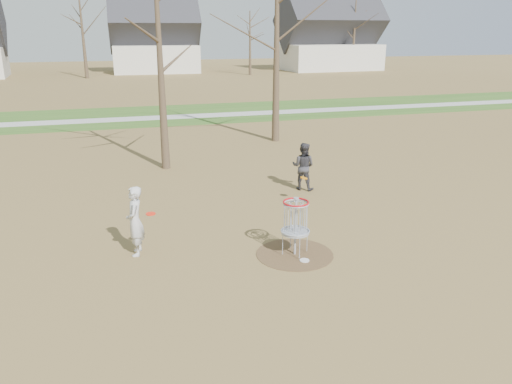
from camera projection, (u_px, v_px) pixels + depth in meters
ground at (295, 254)px, 11.58m from camera, size 160.00×160.00×0.00m
green_band at (176, 114)px, 30.76m from camera, size 160.00×8.00×0.01m
footpath at (178, 117)px, 29.84m from camera, size 160.00×1.50×0.01m
dirt_circle at (295, 254)px, 11.58m from camera, size 1.80×1.80×0.01m
player_standing at (135, 221)px, 11.35m from camera, size 0.47×0.64×1.63m
player_throwing at (303, 166)px, 16.08m from camera, size 0.95×0.92×1.54m
disc_grounded at (304, 260)px, 11.23m from camera, size 0.22×0.22×0.02m
discs_in_play at (241, 193)px, 13.06m from camera, size 4.88×2.70×0.29m
disc_golf_basket at (296, 218)px, 11.30m from camera, size 0.64×0.64×1.35m
bare_trees at (171, 25)px, 43.08m from camera, size 52.62×44.98×9.00m
houses_row at (176, 43)px, 59.63m from camera, size 56.51×10.01×7.26m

